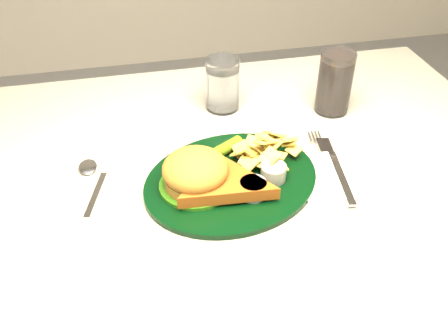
% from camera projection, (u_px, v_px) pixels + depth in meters
% --- Properties ---
extents(table, '(1.20, 0.80, 0.75)m').
position_uv_depth(table, '(204.00, 314.00, 1.07)').
color(table, '#9C988D').
rests_on(table, ground).
extents(dinner_plate, '(0.37, 0.34, 0.07)m').
position_uv_depth(dinner_plate, '(231.00, 167.00, 0.80)').
color(dinner_plate, black).
rests_on(dinner_plate, table).
extents(water_glass, '(0.09, 0.09, 0.11)m').
position_uv_depth(water_glass, '(223.00, 84.00, 0.98)').
color(water_glass, silver).
rests_on(water_glass, table).
extents(cola_glass, '(0.07, 0.07, 0.12)m').
position_uv_depth(cola_glass, '(335.00, 83.00, 0.97)').
color(cola_glass, black).
rests_on(cola_glass, table).
extents(fork_napkin, '(0.17, 0.20, 0.01)m').
position_uv_depth(fork_napkin, '(339.00, 173.00, 0.83)').
color(fork_napkin, white).
rests_on(fork_napkin, table).
extents(spoon, '(0.08, 0.15, 0.01)m').
position_uv_depth(spoon, '(96.00, 193.00, 0.80)').
color(spoon, silver).
rests_on(spoon, table).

